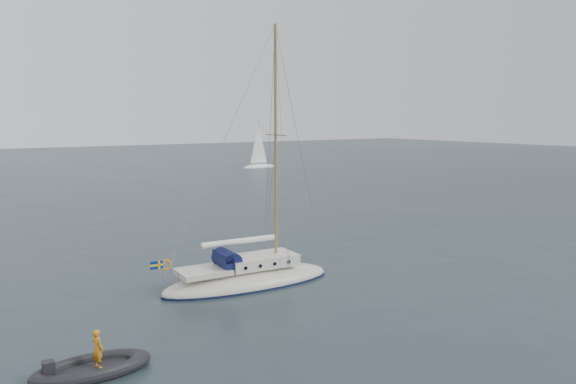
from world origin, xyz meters
TOP-DOWN VIEW (x-y plane):
  - ground at (0.00, 0.00)m, footprint 300.00×300.00m
  - sailboat at (-1.99, 0.95)m, footprint 9.79×2.93m
  - dinghy at (-1.64, 1.20)m, footprint 3.06×1.38m
  - rib at (-11.47, -5.03)m, footprint 4.04×1.84m
  - distant_yacht_b at (33.66, 60.07)m, footprint 6.58×3.51m

SIDE VIEW (x-z plane):
  - ground at x=0.00m, z-range 0.00..0.00m
  - dinghy at x=-1.64m, z-range -0.03..0.41m
  - rib at x=-11.47m, z-range -0.53..1.02m
  - sailboat at x=-1.99m, z-range -5.91..8.02m
  - distant_yacht_b at x=33.66m, z-range -0.63..8.09m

